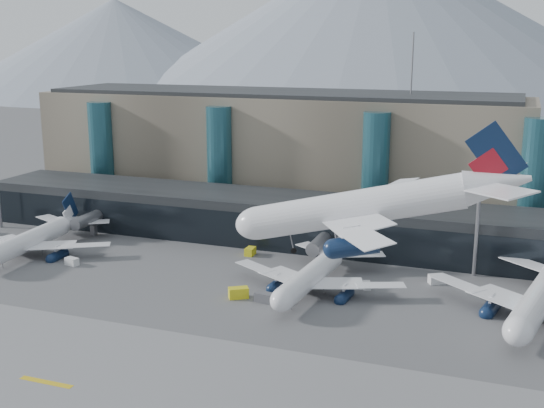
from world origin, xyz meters
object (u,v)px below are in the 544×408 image
Objects in this scene: veh_d at (437,279)px; jet_parked_right at (543,286)px; lightmast_mid at (479,203)px; hero_jet at (386,196)px; jet_parked_left at (38,231)px; veh_a at (72,262)px; veh_b at (250,251)px; veh_g at (367,285)px; jet_parked_mid at (317,265)px; veh_h at (239,293)px; veh_c at (264,297)px.

jet_parked_right is at bearing -56.46° from veh_d.
hero_jet is at bearing -98.83° from lightmast_mid.
jet_parked_left is 100.51m from jet_parked_right.
veh_a is 0.97× the size of veh_b.
jet_parked_mid is at bearing -93.72° from veh_g.
hero_jet is at bearing -144.10° from veh_b.
jet_parked_left is at bearing 168.95° from veh_a.
hero_jet is at bearing -147.83° from jet_parked_mid.
veh_d is (70.21, 14.44, 0.10)m from veh_a.
veh_d is 0.88× the size of veh_h.
hero_jet reaches higher than veh_b.
jet_parked_mid is 0.88× the size of jet_parked_right.
hero_jet is 46.67m from jet_parked_right.
jet_parked_right is at bearing 20.96° from veh_c.
veh_b is at bearing 44.20° from veh_a.
veh_a is 0.79× the size of veh_h.
lightmast_mid reaches higher than veh_h.
veh_b is at bearing 143.41° from veh_d.
lightmast_mid is at bearing 2.06° from veh_h.
veh_h is at bearing -145.35° from lightmast_mid.
jet_parked_right reaches higher than veh_g.
veh_b is 1.27× the size of veh_g.
jet_parked_left is at bearing 151.28° from hero_jet.
veh_c reaches higher than veh_b.
hero_jet reaches higher than veh_a.
veh_h reaches higher than veh_a.
veh_g is 23.56m from veh_h.
veh_g is (58.60, 7.14, -0.12)m from veh_a.
veh_d is at bearing 83.08° from hero_jet.
veh_d reaches higher than veh_b.
jet_parked_left reaches higher than veh_h.
veh_g is at bearing -92.35° from jet_parked_left.
jet_parked_mid is 11.45× the size of veh_d.
hero_jet is at bearing 163.15° from jet_parked_right.
lightmast_mid is 21.69m from jet_parked_right.
veh_h is (-20.19, -12.14, 0.30)m from veh_g.
veh_g is at bearing -178.53° from veh_d.
hero_jet is (-8.05, -51.85, 11.77)m from lightmast_mid.
veh_d is at bearing -1.15° from veh_h.
jet_parked_right is 14.47× the size of veh_a.
veh_c reaches higher than veh_g.
veh_d is at bearing 43.36° from veh_c.
jet_parked_right reaches higher than jet_parked_left.
lightmast_mid is 26.51m from veh_g.
lightmast_mid is 53.77m from hero_jet.
veh_d is (26.91, 19.77, 0.01)m from veh_c.
veh_a is at bearing -164.47° from lightmast_mid.
lightmast_mid is 8.46× the size of veh_d.
jet_parked_left is at bearing 101.84° from jet_parked_right.
jet_parked_mid is at bearing -94.41° from jet_parked_left.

